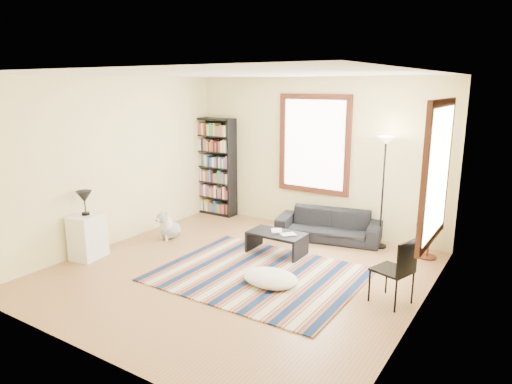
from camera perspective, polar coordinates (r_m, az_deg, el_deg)
The scene contains 21 objects.
floor at distance 6.76m, azimuth -2.32°, elevation -10.36°, with size 5.00×5.00×0.10m, color #9F7248.
ceiling at distance 6.20m, azimuth -2.57°, elevation 15.02°, with size 5.00×5.00×0.10m, color white.
wall_back at distance 8.51m, azimuth 7.47°, elevation 4.65°, with size 5.00×0.10×2.80m, color #F6E5A6.
wall_front at distance 4.54m, azimuth -21.23°, elevation -3.78°, with size 5.00×0.10×2.80m, color #F6E5A6.
wall_left at distance 8.04m, azimuth -17.55°, elevation 3.64°, with size 0.10×5.00×2.80m, color #F6E5A6.
wall_right at distance 5.32m, azimuth 20.69°, elevation -1.30°, with size 0.10×5.00×2.80m, color #F6E5A6.
window_back at distance 8.41m, azimuth 7.28°, elevation 5.93°, with size 1.20×0.06×1.60m, color white.
window_right at distance 6.07m, azimuth 21.72°, elevation 2.26°, with size 0.06×1.20×1.60m, color white.
rug at distance 6.64m, azimuth 0.34°, elevation -10.25°, with size 2.79×2.23×0.02m, color #0D2141.
sofa at distance 8.11m, azimuth 9.08°, elevation -4.10°, with size 0.70×1.79×0.52m, color black.
bookshelf at distance 9.50m, azimuth -5.12°, elevation 3.16°, with size 0.90×0.30×2.00m, color black.
coffee_table at distance 7.36m, azimuth 2.59°, elevation -6.43°, with size 0.90×0.50×0.36m, color black.
book_a at distance 7.35m, azimuth 1.92°, elevation -4.89°, with size 0.23×0.17×0.02m, color beige.
book_b at distance 7.27m, azimuth 3.83°, elevation -5.12°, with size 0.17×0.23×0.02m, color beige.
floor_cushion at distance 6.30m, azimuth 1.83°, elevation -10.71°, with size 0.79×0.59×0.20m, color white.
floor_lamp at distance 7.73m, azimuth 15.54°, elevation -0.14°, with size 0.30×0.30×1.86m, color black, non-canonical shape.
side_table at distance 7.66m, azimuth 20.76°, elevation -5.81°, with size 0.40×0.40×0.54m, color #4B2012.
folding_chair at distance 5.94m, azimuth 16.64°, elevation -9.35°, with size 0.42×0.40×0.86m, color black.
white_cabinet at distance 7.62m, azimuth -20.29°, elevation -5.23°, with size 0.38×0.50×0.70m, color white.
table_lamp at distance 7.47m, azimuth -20.62°, elevation -1.30°, with size 0.24×0.24×0.38m, color black, non-canonical shape.
dog at distance 8.21m, azimuth -10.68°, elevation -3.99°, with size 0.36×0.51×0.51m, color #B4B4B4, non-canonical shape.
Camera 1 is at (3.56, -5.07, 2.66)m, focal length 32.00 mm.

